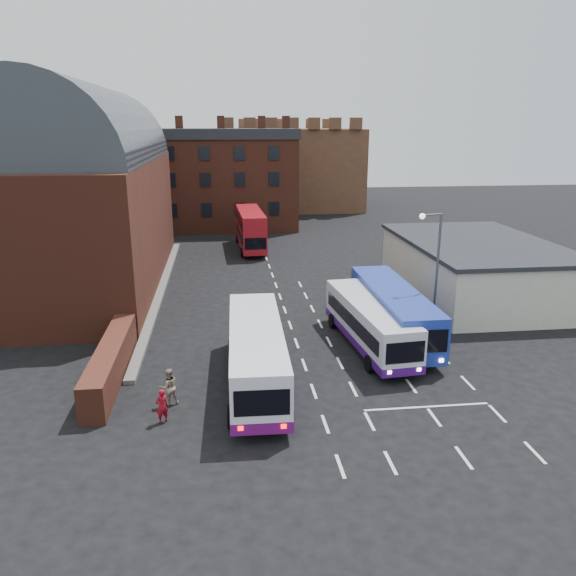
{
  "coord_description": "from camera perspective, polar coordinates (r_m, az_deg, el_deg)",
  "views": [
    {
      "loc": [
        -4.24,
        -25.72,
        12.75
      ],
      "look_at": [
        0.0,
        10.0,
        2.2
      ],
      "focal_mm": 35.0,
      "sensor_mm": 36.0,
      "label": 1
    }
  ],
  "objects": [
    {
      "name": "brick_terrace",
      "position": [
        72.11,
        -8.27,
        10.41
      ],
      "size": [
        22.0,
        10.0,
        11.0
      ],
      "primitive_type": "cube",
      "color": "brown",
      "rests_on": "ground"
    },
    {
      "name": "bus_white_outbound",
      "position": [
        28.24,
        -3.24,
        -6.42
      ],
      "size": [
        3.08,
        11.44,
        3.11
      ],
      "rotation": [
        0.0,
        0.0,
        -0.02
      ],
      "color": "white",
      "rests_on": "ground"
    },
    {
      "name": "ground",
      "position": [
        29.02,
        2.36,
        -9.73
      ],
      "size": [
        180.0,
        180.0,
        0.0
      ],
      "primitive_type": "plane",
      "color": "black"
    },
    {
      "name": "railway_station",
      "position": [
        48.33,
        -20.48,
        9.26
      ],
      "size": [
        12.0,
        28.0,
        16.0
      ],
      "color": "#602B1E",
      "rests_on": "ground"
    },
    {
      "name": "bus_white_inbound",
      "position": [
        33.25,
        8.28,
        -3.32
      ],
      "size": [
        3.32,
        10.46,
        2.81
      ],
      "rotation": [
        0.0,
        0.0,
        3.23
      ],
      "color": "silver",
      "rests_on": "ground"
    },
    {
      "name": "castle_keep",
      "position": [
        92.54,
        -0.41,
        12.16
      ],
      "size": [
        22.0,
        22.0,
        12.0
      ],
      "primitive_type": "cube",
      "color": "brown",
      "rests_on": "ground"
    },
    {
      "name": "bus_red_double",
      "position": [
        59.04,
        -3.83,
        6.01
      ],
      "size": [
        2.9,
        10.4,
        4.13
      ],
      "rotation": [
        0.0,
        0.0,
        3.18
      ],
      "color": "#A3131C",
      "rests_on": "ground"
    },
    {
      "name": "pedestrian_beige",
      "position": [
        27.27,
        -12.01,
        -9.78
      ],
      "size": [
        1.06,
        0.94,
        1.81
      ],
      "primitive_type": "imported",
      "rotation": [
        0.0,
        0.0,
        3.49
      ],
      "color": "tan",
      "rests_on": "ground"
    },
    {
      "name": "bus_blue",
      "position": [
        34.99,
        10.61,
        -2.1
      ],
      "size": [
        2.91,
        11.46,
        3.13
      ],
      "rotation": [
        0.0,
        0.0,
        3.14
      ],
      "color": "#1D339E",
      "rests_on": "ground"
    },
    {
      "name": "forecourt_wall",
      "position": [
        30.73,
        -17.53,
        -7.14
      ],
      "size": [
        1.2,
        10.0,
        1.8
      ],
      "primitive_type": "cube",
      "color": "#602B1E",
      "rests_on": "ground"
    },
    {
      "name": "pedestrian_red",
      "position": [
        25.86,
        -12.7,
        -11.62
      ],
      "size": [
        0.69,
        0.62,
        1.59
      ],
      "primitive_type": "imported",
      "rotation": [
        0.0,
        0.0,
        3.67
      ],
      "color": "maroon",
      "rests_on": "ground"
    },
    {
      "name": "street_lamp",
      "position": [
        34.85,
        14.6,
        2.44
      ],
      "size": [
        1.54,
        0.61,
        7.78
      ],
      "rotation": [
        0.0,
        0.0,
        0.27
      ],
      "color": "#4E5053",
      "rests_on": "ground"
    },
    {
      "name": "cream_building",
      "position": [
        45.39,
        18.54,
        1.99
      ],
      "size": [
        10.4,
        16.4,
        4.25
      ],
      "color": "beige",
      "rests_on": "ground"
    }
  ]
}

